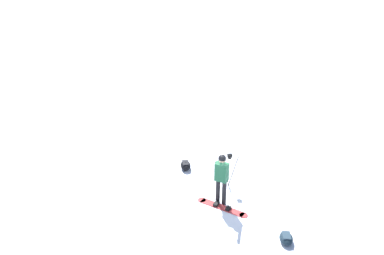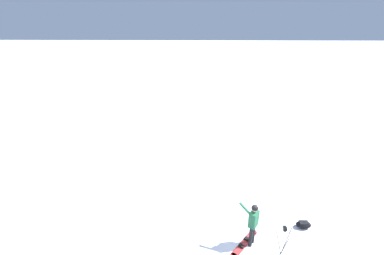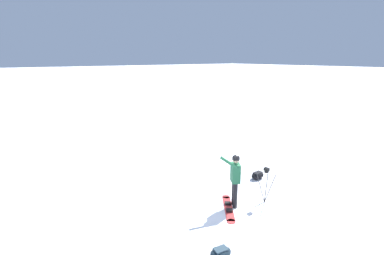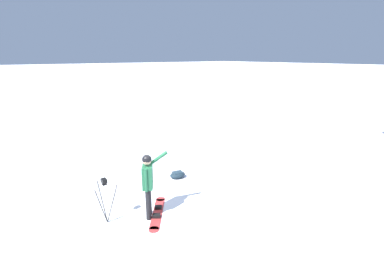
{
  "view_description": "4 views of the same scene",
  "coord_description": "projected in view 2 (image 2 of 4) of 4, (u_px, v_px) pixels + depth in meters",
  "views": [
    {
      "loc": [
        10.05,
        -2.07,
        7.61
      ],
      "look_at": [
        1.52,
        -1.2,
        3.65
      ],
      "focal_mm": 36.63,
      "sensor_mm": 36.0,
      "label": 1
    },
    {
      "loc": [
        1.56,
        7.58,
        7.74
      ],
      "look_at": [
        1.92,
        -1.46,
        4.19
      ],
      "focal_mm": 24.22,
      "sensor_mm": 36.0,
      "label": 2
    },
    {
      "loc": [
        5.73,
        5.75,
        4.78
      ],
      "look_at": [
        0.82,
        -0.76,
        2.72
      ],
      "focal_mm": 26.18,
      "sensor_mm": 36.0,
      "label": 3
    },
    {
      "loc": [
        -3.57,
        -6.04,
        4.26
      ],
      "look_at": [
        0.63,
        -0.64,
        2.47
      ],
      "focal_mm": 25.85,
      "sensor_mm": 36.0,
      "label": 4
    }
  ],
  "objects": [
    {
      "name": "ground_plane",
      "position": [
        241.0,
        245.0,
        9.82
      ],
      "size": [
        300.0,
        300.0,
        0.0
      ],
      "primitive_type": "plane",
      "color": "white"
    },
    {
      "name": "gear_bag_small",
      "position": [
        303.0,
        224.0,
        10.62
      ],
      "size": [
        0.62,
        0.39,
        0.28
      ],
      "color": "black",
      "rests_on": "ground_plane"
    },
    {
      "name": "snowboarder",
      "position": [
        253.0,
        220.0,
        9.47
      ],
      "size": [
        0.79,
        0.48,
        1.82
      ],
      "color": "black",
      "rests_on": "ground_plane"
    },
    {
      "name": "camera_tripod",
      "position": [
        284.0,
        235.0,
        9.09
      ],
      "size": [
        0.58,
        0.55,
        1.25
      ],
      "color": "#262628",
      "rests_on": "ground_plane"
    },
    {
      "name": "snowboard",
      "position": [
        244.0,
        243.0,
        9.87
      ],
      "size": [
        1.2,
        1.46,
        0.1
      ],
      "color": "#B23333",
      "rests_on": "ground_plane"
    }
  ]
}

